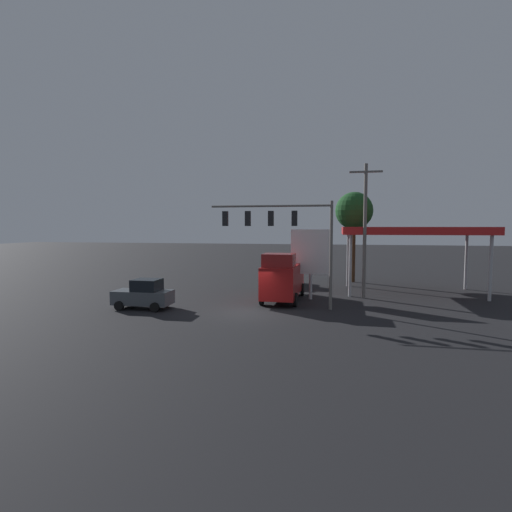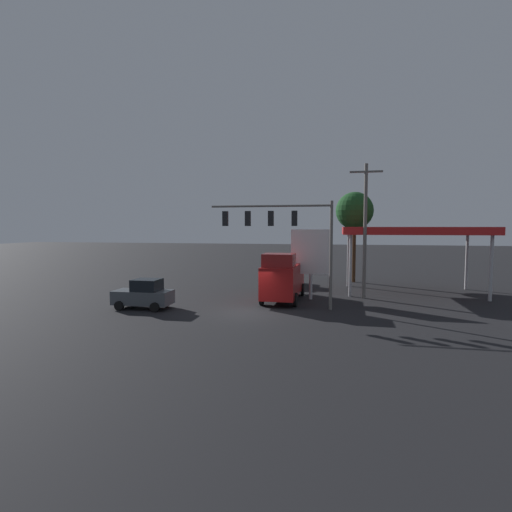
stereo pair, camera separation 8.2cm
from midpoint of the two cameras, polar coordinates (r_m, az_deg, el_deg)
ground_plane at (r=25.43m, az=-0.98°, el=-8.08°), size 200.00×200.00×0.00m
traffic_signal_assembly at (r=26.42m, az=3.59°, el=4.14°), size 8.11×0.43×7.08m
utility_pole at (r=31.04m, az=15.22°, el=3.91°), size 2.40×0.26×10.08m
gas_station_canopy at (r=34.88m, az=21.35°, el=3.29°), size 11.14×6.81×5.40m
price_sign at (r=29.88m, az=7.77°, el=0.42°), size 2.98×0.27×5.22m
sedan_far at (r=36.92m, az=4.28°, el=-2.75°), size 2.23×4.48×1.93m
delivery_truck at (r=29.26m, az=3.80°, el=-3.10°), size 2.68×6.85×3.58m
hatchback_crossing at (r=27.46m, az=-15.80°, el=-5.31°), size 3.81×1.99×1.97m
street_tree at (r=40.01m, az=13.79°, el=6.23°), size 3.60×3.60×8.78m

